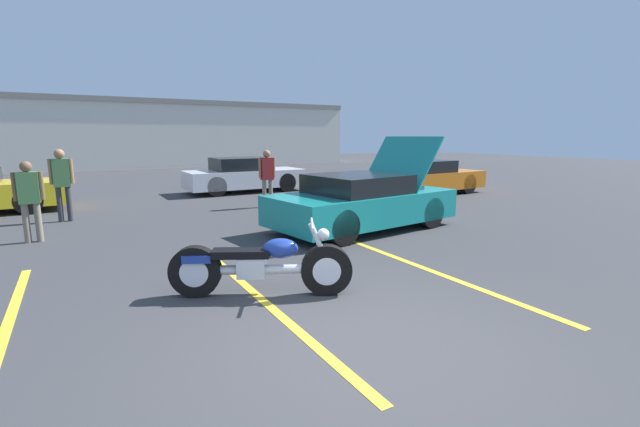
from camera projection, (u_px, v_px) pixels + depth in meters
ground_plane at (364, 352)px, 4.14m from camera, size 80.00×80.00×0.00m
parking_stripe_foreground at (1, 344)px, 4.30m from camera, size 0.12×5.50×0.01m
parking_stripe_middle at (256, 295)px, 5.63m from camera, size 0.12×5.50×0.01m
parking_stripe_back at (414, 264)px, 6.96m from camera, size 0.12×5.50×0.01m
far_building at (113, 132)px, 27.52m from camera, size 32.00×4.20×4.40m
motorcycle at (260, 266)px, 5.56m from camera, size 2.18×1.24×0.97m
show_car_hood_open at (363, 202)px, 9.54m from camera, size 4.45×2.49×2.06m
parked_car_mid_row at (244, 176)px, 15.97m from camera, size 4.36×1.83×1.28m
parked_car_right_row at (421, 178)px, 15.33m from camera, size 4.84×2.29×1.22m
spectator_near_motorcycle at (29, 195)px, 8.28m from camera, size 0.52×0.21×1.59m
spectator_by_show_car at (62, 179)px, 10.31m from camera, size 0.52×0.23×1.76m
spectator_midground at (267, 173)px, 12.46m from camera, size 0.52×0.22×1.67m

